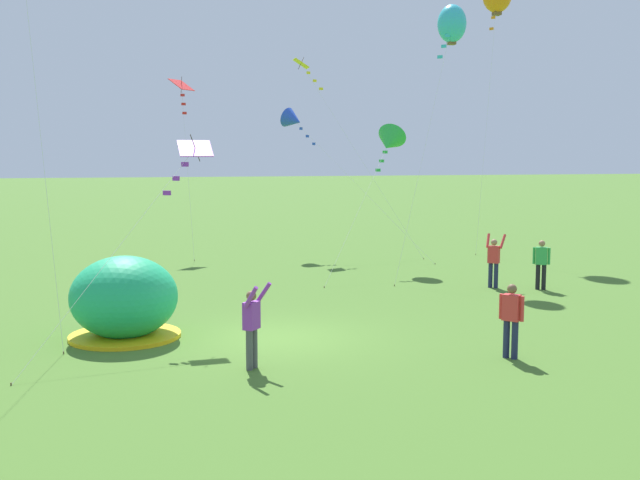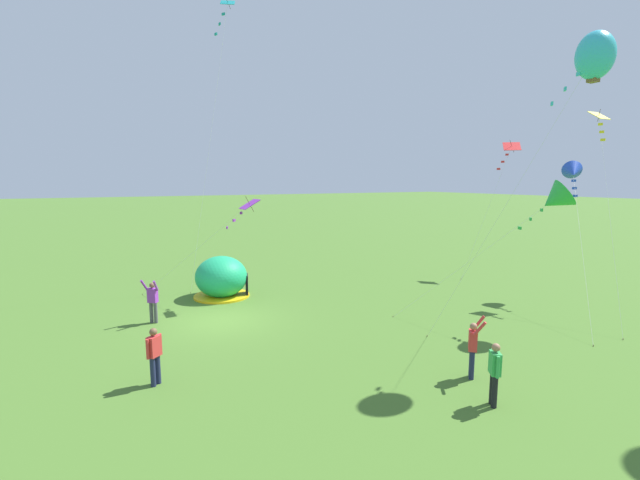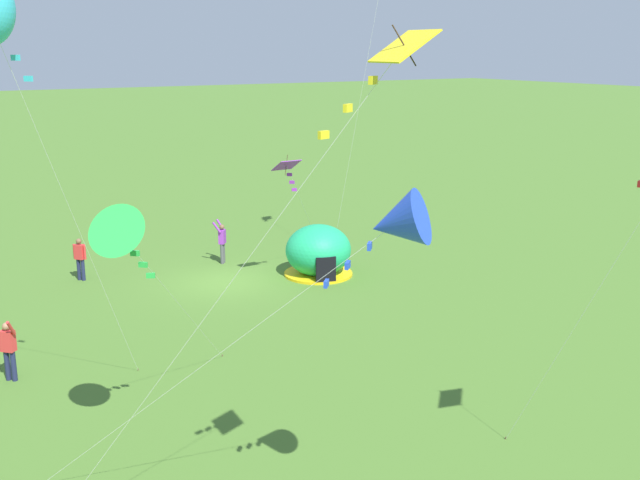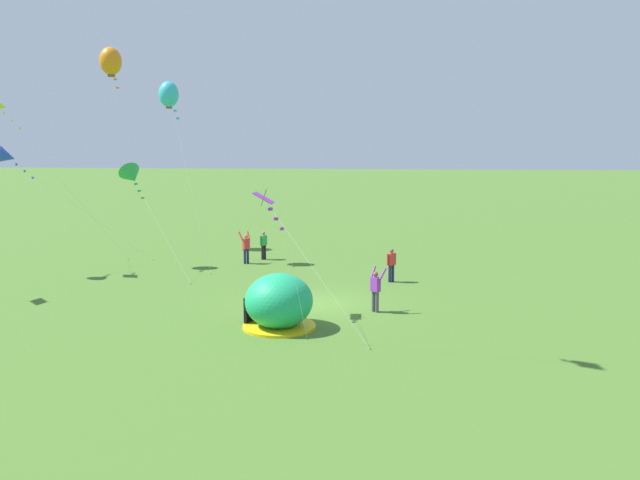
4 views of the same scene
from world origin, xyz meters
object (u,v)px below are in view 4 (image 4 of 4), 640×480
(person_arms_raised, at_px, (246,247))
(kite_green, at_px, (132,176))
(kite_orange, at_px, (111,61))
(kite_yellow, at_px, (1,111))
(popup_tent, at_px, (279,302))
(person_far_back, at_px, (391,263))
(person_with_toddler, at_px, (264,244))
(person_watching_sky, at_px, (376,289))
(kite_blue, at_px, (6,157))
(kite_purple, at_px, (267,203))
(kite_cyan, at_px, (169,94))

(person_arms_raised, xyz_separation_m, kite_green, (-1.72, 6.05, 4.19))
(kite_orange, bearing_deg, kite_yellow, 166.42)
(popup_tent, distance_m, person_far_back, 9.54)
(person_with_toddler, distance_m, person_far_back, 9.45)
(person_with_toddler, height_order, person_watching_sky, person_watching_sky)
(kite_green, bearing_deg, person_far_back, -99.14)
(person_far_back, height_order, kite_blue, kite_blue)
(popup_tent, height_order, kite_purple, kite_purple)
(kite_yellow, xyz_separation_m, kite_purple, (-7.03, -15.66, -4.11))
(kite_blue, bearing_deg, kite_cyan, -56.38)
(kite_yellow, bearing_deg, kite_blue, -141.93)
(person_far_back, relative_size, kite_yellow, 0.18)
(person_with_toddler, bearing_deg, person_far_back, -125.31)
(person_arms_raised, distance_m, kite_orange, 16.06)
(popup_tent, height_order, kite_green, kite_green)
(person_far_back, bearing_deg, person_arms_raised, 64.45)
(kite_yellow, height_order, kite_cyan, kite_cyan)
(popup_tent, height_order, person_with_toddler, popup_tent)
(person_arms_raised, distance_m, kite_blue, 13.58)
(kite_purple, relative_size, kite_green, 0.87)
(kite_yellow, height_order, kite_green, kite_yellow)
(person_arms_raised, relative_size, kite_yellow, 0.20)
(kite_cyan, distance_m, kite_purple, 14.53)
(person_with_toddler, xyz_separation_m, kite_purple, (-12.18, -2.65, 3.64))
(kite_green, bearing_deg, kite_blue, 116.41)
(kite_orange, xyz_separation_m, kite_blue, (-9.71, 1.57, -6.05))
(person_with_toddler, height_order, kite_cyan, kite_cyan)
(person_far_back, bearing_deg, person_watching_sky, 173.40)
(kite_purple, height_order, kite_green, kite_green)
(person_far_back, height_order, kite_green, kite_green)
(person_arms_raised, bearing_deg, kite_blue, 111.11)
(person_with_toddler, height_order, person_far_back, same)
(kite_purple, bearing_deg, person_with_toddler, 12.26)
(popup_tent, height_order, person_far_back, popup_tent)
(kite_orange, bearing_deg, kite_green, -149.75)
(kite_yellow, xyz_separation_m, kite_cyan, (4.03, -7.79, 1.09))
(kite_cyan, xyz_separation_m, kite_blue, (-4.78, 7.20, -3.48))
(popup_tent, bearing_deg, person_far_back, -26.84)
(person_watching_sky, xyz_separation_m, kite_yellow, (6.16, 20.04, 7.72))
(popup_tent, xyz_separation_m, kite_green, (10.85, 10.21, 4.20))
(person_watching_sky, bearing_deg, kite_green, 59.40)
(popup_tent, relative_size, person_watching_sky, 1.49)
(person_watching_sky, xyz_separation_m, kite_purple, (-0.87, 4.39, 3.61))
(person_far_back, xyz_separation_m, kite_purple, (-6.72, 5.07, 3.64))
(kite_green, bearing_deg, person_arms_raised, -74.17)
(person_far_back, bearing_deg, popup_tent, 153.16)
(popup_tent, bearing_deg, person_watching_sky, -53.79)
(person_far_back, distance_m, kite_blue, 20.83)
(kite_purple, bearing_deg, popup_tent, -157.04)
(kite_purple, bearing_deg, person_arms_raised, 17.55)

